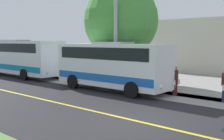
# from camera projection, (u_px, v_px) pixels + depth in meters

# --- Properties ---
(ground_plane) EXTENTS (120.00, 120.00, 0.00)m
(ground_plane) POSITION_uv_depth(u_px,v_px,m) (138.00, 122.00, 10.32)
(ground_plane) COLOR #548442
(road_surface) EXTENTS (8.00, 100.00, 0.01)m
(road_surface) POSITION_uv_depth(u_px,v_px,m) (138.00, 121.00, 10.32)
(road_surface) COLOR black
(road_surface) RESTS_ON ground
(sidewalk) EXTENTS (2.40, 100.00, 0.01)m
(sidewalk) POSITION_uv_depth(u_px,v_px,m) (195.00, 99.00, 14.26)
(sidewalk) COLOR gray
(sidewalk) RESTS_ON ground
(road_centre_line) EXTENTS (0.16, 100.00, 0.00)m
(road_centre_line) POSITION_uv_depth(u_px,v_px,m) (138.00, 121.00, 10.32)
(road_centre_line) COLOR gold
(road_centre_line) RESTS_ON ground
(shuttle_bus_front) EXTENTS (2.63, 7.70, 3.00)m
(shuttle_bus_front) POSITION_uv_depth(u_px,v_px,m) (113.00, 64.00, 16.82)
(shuttle_bus_front) COLOR white
(shuttle_bus_front) RESTS_ON ground
(transit_bus_rear) EXTENTS (2.62, 11.97, 3.19)m
(transit_bus_rear) POSITION_uv_depth(u_px,v_px,m) (13.00, 56.00, 24.38)
(transit_bus_rear) COLOR silver
(transit_bus_rear) RESTS_ON ground
(pedestrian_waiting) EXTENTS (0.72, 0.34, 1.66)m
(pedestrian_waiting) POSITION_uv_depth(u_px,v_px,m) (175.00, 80.00, 15.25)
(pedestrian_waiting) COLOR #4C1919
(pedestrian_waiting) RESTS_ON ground
(street_light_pole) EXTENTS (1.97, 0.24, 7.18)m
(street_light_pole) POSITION_uv_depth(u_px,v_px,m) (114.00, 26.00, 16.98)
(street_light_pole) COLOR #9E9EA3
(street_light_pole) RESTS_ON ground
(tree_curbside) EXTENTS (5.43, 5.43, 7.27)m
(tree_curbside) POSITION_uv_depth(u_px,v_px,m) (121.00, 21.00, 19.80)
(tree_curbside) COLOR brown
(tree_curbside) RESTS_ON ground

